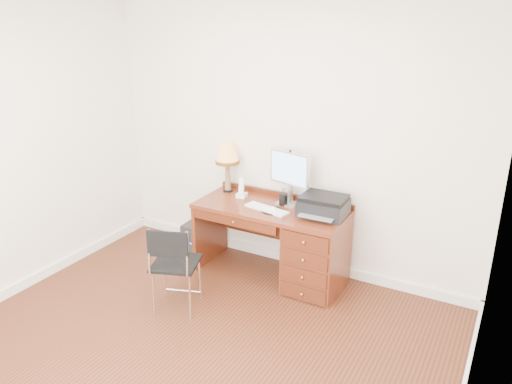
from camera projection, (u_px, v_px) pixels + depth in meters
The scene contains 12 objects.
ground at pixel (191, 350), 4.01m from camera, with size 4.00×4.00×0.00m, color #3C1A0D.
room_shell at pixel (231, 306), 4.51m from camera, with size 4.00×4.00×4.00m.
desk at pixel (300, 245), 4.87m from camera, with size 1.50×0.67×0.75m.
monitor at pixel (289, 171), 4.88m from camera, with size 0.46×0.20×0.53m.
keyboard at pixel (267, 209), 4.82m from camera, with size 0.46×0.13×0.02m, color white.
mouse_pad at pixel (272, 210), 4.80m from camera, with size 0.22×0.22×0.04m.
printer at pixel (323, 206), 4.67m from camera, with size 0.44×0.35×0.19m.
leg_lamp at pixel (227, 157), 5.20m from camera, with size 0.25×0.25×0.52m.
phone at pixel (242, 192), 5.13m from camera, with size 0.11×0.11×0.21m.
pen_cup at pixel (283, 200), 4.93m from camera, with size 0.09×0.09×0.11m, color black.
chair at pixel (171, 260), 4.38m from camera, with size 0.50×0.51×0.83m.
equipment_box at pixel (198, 237), 5.63m from camera, with size 0.27×0.27×0.32m, color black.
Camera 1 is at (2.07, -2.66, 2.57)m, focal length 35.00 mm.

